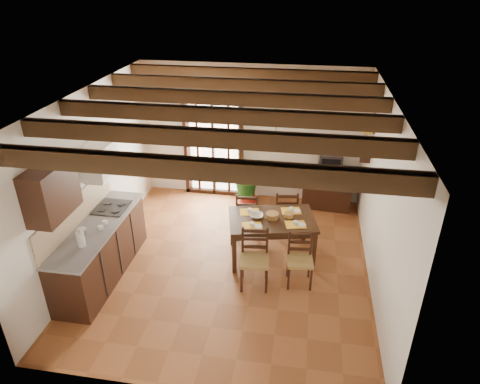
% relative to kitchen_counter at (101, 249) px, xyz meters
% --- Properties ---
extents(ground_plane, '(5.00, 5.00, 0.00)m').
position_rel_kitchen_counter_xyz_m(ground_plane, '(1.96, 0.60, -0.47)').
color(ground_plane, brown).
extents(room_shell, '(4.52, 5.02, 2.81)m').
position_rel_kitchen_counter_xyz_m(room_shell, '(1.96, 0.60, 1.34)').
color(room_shell, silver).
rests_on(room_shell, ground_plane).
extents(ceiling_beams, '(4.50, 4.34, 0.20)m').
position_rel_kitchen_counter_xyz_m(ceiling_beams, '(1.96, 0.60, 2.22)').
color(ceiling_beams, black).
rests_on(ceiling_beams, room_shell).
extents(french_door, '(1.26, 0.11, 2.32)m').
position_rel_kitchen_counter_xyz_m(french_door, '(1.16, 3.05, 0.70)').
color(french_door, white).
rests_on(french_door, ground_plane).
extents(kitchen_counter, '(0.64, 2.25, 1.38)m').
position_rel_kitchen_counter_xyz_m(kitchen_counter, '(0.00, 0.00, 0.00)').
color(kitchen_counter, black).
rests_on(kitchen_counter, ground_plane).
extents(upper_cabinet, '(0.35, 0.80, 0.70)m').
position_rel_kitchen_counter_xyz_m(upper_cabinet, '(-0.12, -0.70, 1.38)').
color(upper_cabinet, black).
rests_on(upper_cabinet, room_shell).
extents(range_hood, '(0.38, 0.60, 0.54)m').
position_rel_kitchen_counter_xyz_m(range_hood, '(-0.09, 0.55, 1.26)').
color(range_hood, white).
rests_on(range_hood, room_shell).
extents(counter_items, '(0.50, 1.43, 0.25)m').
position_rel_kitchen_counter_xyz_m(counter_items, '(0.00, 0.09, 0.49)').
color(counter_items, black).
rests_on(counter_items, kitchen_counter).
extents(dining_table, '(1.56, 1.18, 0.76)m').
position_rel_kitchen_counter_xyz_m(dining_table, '(2.60, 0.91, 0.19)').
color(dining_table, '#311C0F').
rests_on(dining_table, ground_plane).
extents(chair_near_left, '(0.48, 0.46, 0.94)m').
position_rel_kitchen_counter_xyz_m(chair_near_left, '(2.42, 0.13, -0.18)').
color(chair_near_left, olive).
rests_on(chair_near_left, ground_plane).
extents(chair_near_right, '(0.43, 0.41, 0.85)m').
position_rel_kitchen_counter_xyz_m(chair_near_right, '(3.10, 0.29, -0.21)').
color(chair_near_right, olive).
rests_on(chair_near_right, ground_plane).
extents(chair_far_left, '(0.45, 0.43, 0.90)m').
position_rel_kitchen_counter_xyz_m(chair_far_left, '(2.10, 1.53, -0.19)').
color(chair_far_left, olive).
rests_on(chair_far_left, ground_plane).
extents(chair_far_right, '(0.48, 0.46, 0.92)m').
position_rel_kitchen_counter_xyz_m(chair_far_right, '(2.79, 1.68, -0.19)').
color(chair_far_right, olive).
rests_on(chair_far_right, ground_plane).
extents(table_setting, '(1.02, 0.68, 0.09)m').
position_rel_kitchen_counter_xyz_m(table_setting, '(2.60, 0.91, 0.32)').
color(table_setting, yellow).
rests_on(table_setting, dining_table).
extents(table_bowl, '(0.23, 0.23, 0.05)m').
position_rel_kitchen_counter_xyz_m(table_bowl, '(2.35, 0.90, 0.31)').
color(table_bowl, white).
rests_on(table_bowl, dining_table).
extents(sideboard, '(1.00, 0.52, 0.82)m').
position_rel_kitchen_counter_xyz_m(sideboard, '(3.56, 2.83, -0.06)').
color(sideboard, black).
rests_on(sideboard, ground_plane).
extents(crt_tv, '(0.46, 0.42, 0.38)m').
position_rel_kitchen_counter_xyz_m(crt_tv, '(3.56, 2.82, 0.54)').
color(crt_tv, black).
rests_on(crt_tv, sideboard).
extents(fuse_box, '(0.25, 0.03, 0.32)m').
position_rel_kitchen_counter_xyz_m(fuse_box, '(3.46, 3.08, 1.28)').
color(fuse_box, white).
rests_on(fuse_box, room_shell).
extents(plant_pot, '(0.35, 0.35, 0.21)m').
position_rel_kitchen_counter_xyz_m(plant_pot, '(1.93, 2.78, -0.36)').
color(plant_pot, maroon).
rests_on(plant_pot, ground_plane).
extents(potted_plant, '(2.26, 2.06, 2.13)m').
position_rel_kitchen_counter_xyz_m(potted_plant, '(1.93, 2.78, 0.10)').
color(potted_plant, '#144C19').
rests_on(potted_plant, ground_plane).
extents(wall_shelf, '(0.20, 0.42, 0.20)m').
position_rel_kitchen_counter_xyz_m(wall_shelf, '(4.10, 2.20, 1.04)').
color(wall_shelf, black).
rests_on(wall_shelf, room_shell).
extents(shelf_vase, '(0.15, 0.15, 0.15)m').
position_rel_kitchen_counter_xyz_m(shelf_vase, '(4.10, 2.20, 1.18)').
color(shelf_vase, '#B2BFB2').
rests_on(shelf_vase, wall_shelf).
extents(shelf_flowers, '(0.14, 0.14, 0.36)m').
position_rel_kitchen_counter_xyz_m(shelf_flowers, '(4.10, 2.20, 1.38)').
color(shelf_flowers, yellow).
rests_on(shelf_flowers, shelf_vase).
extents(framed_picture, '(0.03, 0.32, 0.32)m').
position_rel_kitchen_counter_xyz_m(framed_picture, '(4.18, 2.20, 1.58)').
color(framed_picture, brown).
rests_on(framed_picture, room_shell).
extents(pendant_lamp, '(0.36, 0.36, 0.84)m').
position_rel_kitchen_counter_xyz_m(pendant_lamp, '(2.60, 1.01, 1.60)').
color(pendant_lamp, black).
rests_on(pendant_lamp, room_shell).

